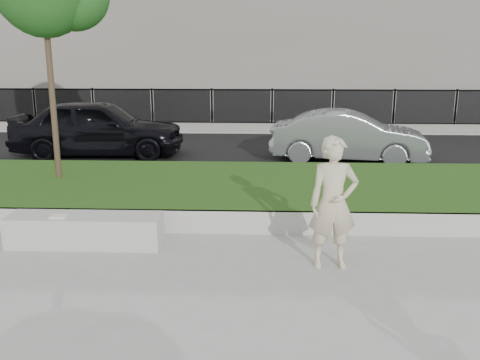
{
  "coord_description": "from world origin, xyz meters",
  "views": [
    {
      "loc": [
        1.23,
        -7.56,
        3.1
      ],
      "look_at": [
        0.87,
        1.2,
        0.9
      ],
      "focal_mm": 40.0,
      "sensor_mm": 36.0,
      "label": 1
    }
  ],
  "objects_px": {
    "car_dark": "(98,128)",
    "car_silver": "(348,136)",
    "book": "(59,216)",
    "man": "(333,203)",
    "stone_bench": "(85,230)"
  },
  "relations": [
    {
      "from": "car_dark",
      "to": "stone_bench",
      "type": "bearing_deg",
      "value": -166.92
    },
    {
      "from": "car_silver",
      "to": "book",
      "type": "bearing_deg",
      "value": 148.6
    },
    {
      "from": "car_dark",
      "to": "man",
      "type": "bearing_deg",
      "value": -145.25
    },
    {
      "from": "car_dark",
      "to": "car_silver",
      "type": "xyz_separation_m",
      "value": [
        6.99,
        -0.46,
        -0.13
      ]
    },
    {
      "from": "stone_bench",
      "to": "man",
      "type": "distance_m",
      "value": 3.94
    },
    {
      "from": "car_dark",
      "to": "car_silver",
      "type": "height_order",
      "value": "car_dark"
    },
    {
      "from": "man",
      "to": "car_silver",
      "type": "distance_m",
      "value": 7.3
    },
    {
      "from": "stone_bench",
      "to": "car_silver",
      "type": "distance_m",
      "value": 8.28
    },
    {
      "from": "book",
      "to": "car_dark",
      "type": "bearing_deg",
      "value": 99.62
    },
    {
      "from": "car_silver",
      "to": "stone_bench",
      "type": "bearing_deg",
      "value": 150.04
    },
    {
      "from": "man",
      "to": "car_dark",
      "type": "height_order",
      "value": "man"
    },
    {
      "from": "car_dark",
      "to": "car_silver",
      "type": "distance_m",
      "value": 7.01
    },
    {
      "from": "book",
      "to": "car_silver",
      "type": "height_order",
      "value": "car_silver"
    },
    {
      "from": "stone_bench",
      "to": "car_dark",
      "type": "xyz_separation_m",
      "value": [
        -1.84,
        6.93,
        0.61
      ]
    },
    {
      "from": "man",
      "to": "car_dark",
      "type": "distance_m",
      "value": 9.5
    }
  ]
}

